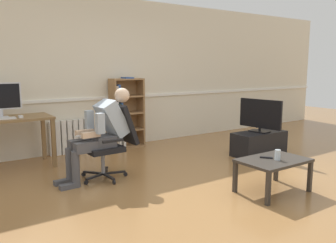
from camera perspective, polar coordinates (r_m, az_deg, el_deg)
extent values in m
plane|color=olive|center=(4.37, 4.72, -10.75)|extent=(18.00, 18.00, 0.00)
cube|color=beige|center=(6.39, -10.33, 7.77)|extent=(12.00, 0.10, 2.70)
cube|color=white|center=(6.36, -9.98, 3.89)|extent=(12.00, 0.03, 0.05)
cube|color=olive|center=(5.37, -18.39, -3.43)|extent=(0.06, 0.06, 0.72)
cube|color=olive|center=(5.90, -19.87, -2.42)|extent=(0.06, 0.06, 0.72)
cube|color=olive|center=(5.44, -26.01, 0.31)|extent=(1.39, 0.63, 0.04)
cube|color=silver|center=(5.51, -25.76, 0.67)|extent=(0.18, 0.14, 0.01)
cube|color=silver|center=(5.52, -25.83, 1.27)|extent=(0.04, 0.02, 0.10)
cube|color=silver|center=(5.49, -26.01, 3.78)|extent=(0.57, 0.02, 0.39)
cube|color=black|center=(5.48, -25.99, 3.77)|extent=(0.52, 0.00, 0.35)
cube|color=white|center=(5.36, -23.19, 0.75)|extent=(0.06, 0.10, 0.03)
cube|color=olive|center=(6.25, -9.10, 1.18)|extent=(0.03, 0.28, 1.27)
cube|color=olive|center=(6.51, -4.55, 1.58)|extent=(0.03, 0.28, 1.27)
cube|color=olive|center=(6.50, -7.35, 1.52)|extent=(0.57, 0.02, 1.27)
cube|color=olive|center=(6.49, -6.68, -4.04)|extent=(0.54, 0.28, 0.03)
cube|color=olive|center=(6.42, -6.73, -1.35)|extent=(0.54, 0.28, 0.03)
cube|color=olive|center=(6.38, -6.78, 1.38)|extent=(0.54, 0.28, 0.03)
cube|color=olive|center=(6.34, -6.83, 4.16)|extent=(0.54, 0.28, 0.03)
cube|color=olive|center=(6.32, -6.88, 6.95)|extent=(0.54, 0.28, 0.03)
cube|color=beige|center=(6.35, -8.57, -3.21)|extent=(0.04, 0.19, 0.22)
cube|color=white|center=(6.30, -8.65, -0.60)|extent=(0.04, 0.19, 0.19)
cube|color=white|center=(6.25, -8.68, 2.31)|extent=(0.05, 0.19, 0.21)
cube|color=beige|center=(6.21, -8.71, 5.00)|extent=(0.04, 0.19, 0.19)
cube|color=white|center=(6.38, -8.20, -3.29)|extent=(0.04, 0.19, 0.19)
cube|color=#38844C|center=(6.31, -8.08, -0.37)|extent=(0.05, 0.19, 0.23)
cube|color=#38844C|center=(6.30, -8.28, 2.16)|extent=(0.04, 0.19, 0.17)
cube|color=#2D519E|center=(6.25, -8.38, 5.13)|extent=(0.05, 0.19, 0.21)
cube|color=white|center=(6.42, -7.49, -3.03)|extent=(0.04, 0.19, 0.23)
cube|color=white|center=(6.34, -7.62, -0.53)|extent=(0.04, 0.19, 0.19)
cube|color=#2D519E|center=(6.32, -7.90, 2.32)|extent=(0.04, 0.19, 0.20)
cube|color=#2D519E|center=(6.30, -6.74, 7.18)|extent=(0.16, 0.22, 0.02)
cube|color=white|center=(6.06, -18.67, -2.73)|extent=(0.08, 0.08, 0.58)
cube|color=white|center=(6.08, -17.76, -2.63)|extent=(0.08, 0.08, 0.58)
cube|color=white|center=(6.11, -16.85, -2.54)|extent=(0.08, 0.08, 0.58)
cube|color=white|center=(6.14, -15.96, -2.44)|extent=(0.08, 0.08, 0.58)
cube|color=white|center=(6.17, -15.07, -2.34)|extent=(0.08, 0.08, 0.58)
cube|color=white|center=(6.21, -14.20, -2.25)|extent=(0.08, 0.08, 0.58)
cube|color=white|center=(6.24, -13.33, -2.15)|extent=(0.08, 0.08, 0.58)
cube|color=white|center=(6.27, -12.47, -2.06)|extent=(0.08, 0.08, 0.58)
cube|color=black|center=(4.61, -9.81, -8.95)|extent=(0.05, 0.30, 0.02)
cylinder|color=black|center=(4.49, -8.91, -9.91)|extent=(0.02, 0.06, 0.06)
cube|color=black|center=(4.76, -8.84, -8.34)|extent=(0.30, 0.11, 0.02)
cylinder|color=black|center=(4.80, -7.05, -8.63)|extent=(0.06, 0.04, 0.06)
cube|color=black|center=(4.88, -10.36, -7.94)|extent=(0.19, 0.27, 0.02)
cylinder|color=black|center=(5.03, -10.07, -7.86)|extent=(0.05, 0.06, 0.06)
cube|color=black|center=(4.81, -12.25, -8.26)|extent=(0.22, 0.26, 0.02)
cylinder|color=black|center=(4.89, -13.79, -8.48)|extent=(0.05, 0.06, 0.06)
cube|color=black|center=(4.64, -11.99, -8.89)|extent=(0.29, 0.14, 0.02)
cylinder|color=black|center=(4.56, -13.37, -9.78)|extent=(0.06, 0.04, 0.06)
cylinder|color=gray|center=(4.69, -10.71, -6.61)|extent=(0.05, 0.05, 0.30)
cube|color=black|center=(4.64, -10.78, -4.41)|extent=(0.48, 0.48, 0.07)
cube|color=black|center=(4.73, -7.35, -0.38)|extent=(0.27, 0.45, 0.55)
cube|color=black|center=(4.85, -11.98, -2.11)|extent=(0.28, 0.06, 0.03)
cube|color=black|center=(4.39, -9.09, -3.19)|extent=(0.28, 0.06, 0.03)
cube|color=#4C4C51|center=(4.62, -10.81, -3.14)|extent=(0.28, 0.35, 0.14)
cube|color=#A3B2C1|center=(4.64, -9.23, 0.49)|extent=(0.42, 0.36, 0.52)
sphere|color=beige|center=(4.68, -7.60, 4.31)|extent=(0.20, 0.20, 0.20)
cube|color=white|center=(4.49, -14.06, -2.31)|extent=(0.15, 0.04, 0.02)
cube|color=#4C4C51|center=(4.63, -13.67, -3.59)|extent=(0.42, 0.15, 0.13)
cylinder|color=#4C4C51|center=(4.62, -15.95, -7.02)|extent=(0.10, 0.10, 0.46)
cube|color=#4C4C51|center=(4.65, -17.00, -9.54)|extent=(0.22, 0.10, 0.06)
cube|color=#4C4C51|center=(4.45, -12.65, -4.06)|extent=(0.42, 0.15, 0.13)
cylinder|color=#4C4C51|center=(4.44, -15.01, -7.64)|extent=(0.10, 0.10, 0.46)
cube|color=#4C4C51|center=(4.47, -16.11, -10.25)|extent=(0.22, 0.10, 0.06)
cube|color=#A3B2C1|center=(4.68, -12.88, 0.20)|extent=(0.10, 0.08, 0.26)
cube|color=beige|center=(4.60, -13.62, -1.76)|extent=(0.24, 0.08, 0.07)
cube|color=#A3B2C1|center=(4.39, -11.16, -0.31)|extent=(0.10, 0.08, 0.26)
cube|color=beige|center=(4.43, -12.63, -2.15)|extent=(0.24, 0.08, 0.07)
cube|color=black|center=(6.05, 14.81, -3.49)|extent=(0.97, 0.42, 0.39)
cube|color=black|center=(6.01, 14.89, -1.58)|extent=(0.24, 0.35, 0.02)
cylinder|color=black|center=(6.00, 14.91, -1.25)|extent=(0.04, 0.04, 0.05)
cube|color=black|center=(5.96, 15.01, 1.26)|extent=(0.15, 0.78, 0.48)
cube|color=#9EBCF4|center=(5.98, 15.12, 1.28)|extent=(0.11, 0.73, 0.44)
cube|color=#332D28|center=(3.91, 16.22, -10.66)|extent=(0.04, 0.04, 0.37)
cube|color=#332D28|center=(4.49, 22.41, -8.41)|extent=(0.04, 0.04, 0.37)
cube|color=#332D28|center=(4.76, 17.47, -7.15)|extent=(0.04, 0.04, 0.37)
cube|color=#332D28|center=(4.22, 11.05, -8.99)|extent=(0.04, 0.04, 0.37)
cube|color=#332D28|center=(4.28, 17.03, -6.17)|extent=(0.81, 0.55, 0.03)
cylinder|color=silver|center=(4.23, 17.67, -5.29)|extent=(0.07, 0.07, 0.12)
cube|color=black|center=(4.29, 15.95, -5.73)|extent=(0.12, 0.14, 0.02)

